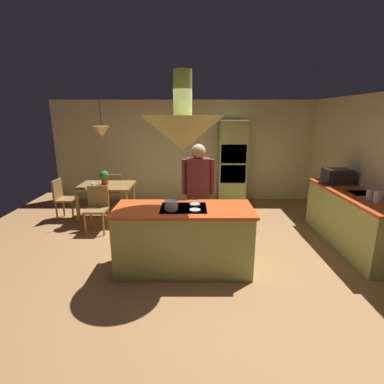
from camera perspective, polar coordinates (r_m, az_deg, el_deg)
The scene contains 18 objects.
ground at distance 4.60m, azimuth -1.30°, elevation -13.44°, with size 8.16×8.16×0.00m, color #9E7042.
wall_back at distance 7.55m, azimuth -0.67°, elevation 7.99°, with size 6.80×0.10×2.55m, color beige.
kitchen_island at distance 4.21m, azimuth -1.41°, elevation -9.11°, with size 1.95×0.83×0.95m.
counter_run_right at distance 5.65m, azimuth 29.15°, elevation -4.66°, with size 0.73×2.31×0.93m.
oven_tower at distance 7.25m, azimuth 8.06°, elevation 5.63°, with size 0.66×0.62×2.07m.
dining_table at distance 6.40m, azimuth -16.27°, elevation 0.52°, with size 1.12×0.86×0.76m.
person_at_island at distance 4.68m, azimuth 1.44°, elevation 0.39°, with size 0.53×0.23×1.75m.
range_hood at distance 3.85m, azimuth -1.56°, elevation 11.92°, with size 1.10×1.10×1.00m.
pendant_light_over_table at distance 6.23m, azimuth -17.08°, elevation 11.30°, with size 0.32×0.32×0.82m.
chair_facing_island at distance 5.85m, azimuth -17.91°, elevation -2.54°, with size 0.40×0.40×0.87m.
chair_by_back_wall at distance 7.05m, azimuth -14.72°, elevation 0.61°, with size 0.40×0.40×0.87m.
chair_at_corner at distance 6.77m, azimuth -23.82°, elevation -0.77°, with size 0.40×0.40×0.87m.
potted_plant_on_table at distance 6.35m, azimuth -16.59°, elevation 2.88°, with size 0.20×0.20×0.30m.
cup_on_table at distance 6.23m, azimuth -18.64°, elevation 1.32°, with size 0.07×0.07×0.09m, color white.
canister_flour at distance 5.04m, azimuth 32.92°, elevation -0.86°, with size 0.10×0.10×0.18m, color silver.
canister_sugar at distance 5.19m, azimuth 31.86°, elevation -0.48°, with size 0.11×0.11×0.15m, color silver.
microwave_on_counter at distance 6.09m, azimuth 26.82°, elevation 2.75°, with size 0.46×0.36×0.28m, color #232326.
cooking_pot_on_cooktop at distance 3.91m, azimuth -3.86°, elevation -2.59°, with size 0.18×0.18×0.12m, color #B2B2B7.
Camera 1 is at (0.12, -4.05, 2.18)m, focal length 27.13 mm.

